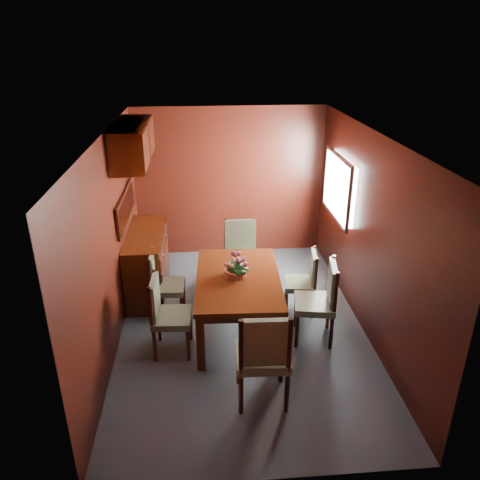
{
  "coord_description": "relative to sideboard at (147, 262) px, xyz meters",
  "views": [
    {
      "loc": [
        -0.45,
        -4.96,
        3.38
      ],
      "look_at": [
        0.0,
        0.31,
        1.05
      ],
      "focal_mm": 35.0,
      "sensor_mm": 36.0,
      "label": 1
    }
  ],
  "objects": [
    {
      "name": "ground",
      "position": [
        1.25,
        -1.0,
        -0.45
      ],
      "size": [
        4.5,
        4.5,
        0.0
      ],
      "primitive_type": "plane",
      "color": "#3F4C56",
      "rests_on": "ground"
    },
    {
      "name": "room_shell",
      "position": [
        1.15,
        -0.67,
        1.18
      ],
      "size": [
        3.06,
        4.52,
        2.41
      ],
      "color": "black",
      "rests_on": "ground"
    },
    {
      "name": "sideboard",
      "position": [
        0.0,
        0.0,
        0.0
      ],
      "size": [
        0.48,
        1.4,
        0.9
      ],
      "primitive_type": "cube",
      "color": "black",
      "rests_on": "ground"
    },
    {
      "name": "dining_table",
      "position": [
        1.19,
        -1.08,
        0.19
      ],
      "size": [
        1.06,
        1.63,
        0.74
      ],
      "rotation": [
        0.0,
        0.0,
        -0.04
      ],
      "color": "black",
      "rests_on": "ground"
    },
    {
      "name": "chair_left_near",
      "position": [
        0.34,
        -1.42,
        0.08
      ],
      "size": [
        0.46,
        0.47,
        0.95
      ],
      "rotation": [
        0.0,
        0.0,
        -1.63
      ],
      "color": "black",
      "rests_on": "ground"
    },
    {
      "name": "chair_left_far",
      "position": [
        0.26,
        -0.68,
        0.06
      ],
      "size": [
        0.43,
        0.45,
        0.91
      ],
      "rotation": [
        0.0,
        0.0,
        -1.61
      ],
      "color": "black",
      "rests_on": "ground"
    },
    {
      "name": "chair_right_near",
      "position": [
        2.15,
        -1.33,
        0.11
      ],
      "size": [
        0.53,
        0.55,
        1.01
      ],
      "rotation": [
        0.0,
        0.0,
        1.4
      ],
      "color": "black",
      "rests_on": "ground"
    },
    {
      "name": "chair_right_far",
      "position": [
        2.1,
        -0.71,
        0.03
      ],
      "size": [
        0.45,
        0.46,
        0.86
      ],
      "rotation": [
        0.0,
        0.0,
        1.41
      ],
      "color": "black",
      "rests_on": "ground"
    },
    {
      "name": "chair_head",
      "position": [
        1.33,
        -2.36,
        0.15
      ],
      "size": [
        0.52,
        0.5,
        1.07
      ],
      "rotation": [
        0.0,
        0.0,
        -0.03
      ],
      "color": "black",
      "rests_on": "ground"
    },
    {
      "name": "chair_foot",
      "position": [
        1.32,
        0.02,
        0.11
      ],
      "size": [
        0.49,
        0.47,
        1.02
      ],
      "rotation": [
        0.0,
        0.0,
        3.15
      ],
      "color": "black",
      "rests_on": "ground"
    },
    {
      "name": "flower_centerpiece",
      "position": [
        1.17,
        -1.05,
        0.43
      ],
      "size": [
        0.29,
        0.29,
        0.29
      ],
      "color": "#BC5139",
      "rests_on": "dining_table"
    }
  ]
}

